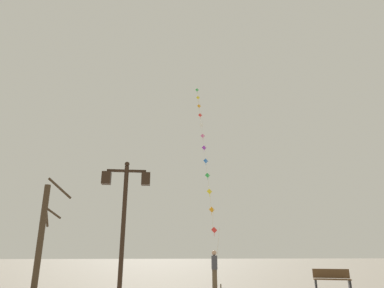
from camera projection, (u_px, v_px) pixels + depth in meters
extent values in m
plane|color=gray|center=(174.00, 281.00, 20.18)|extent=(160.00, 160.00, 0.00)
cylinder|color=black|center=(123.00, 234.00, 10.26)|extent=(0.14, 0.14, 4.28)
sphere|color=black|center=(127.00, 164.00, 10.95)|extent=(0.16, 0.16, 0.16)
cube|color=black|center=(127.00, 171.00, 10.87)|extent=(1.26, 0.08, 0.08)
cube|color=black|center=(106.00, 178.00, 10.73)|extent=(0.28, 0.28, 0.40)
cube|color=beige|center=(106.00, 178.00, 10.73)|extent=(0.19, 0.19, 0.30)
cube|color=black|center=(146.00, 179.00, 10.86)|extent=(0.28, 0.28, 0.40)
cube|color=beige|center=(146.00, 179.00, 10.86)|extent=(0.19, 0.19, 0.30)
cylinder|color=brown|center=(221.00, 286.00, 15.98)|extent=(0.06, 0.06, 0.18)
cylinder|color=silver|center=(217.00, 255.00, 17.29)|extent=(0.08, 1.84, 2.64)
cylinder|color=silver|center=(213.00, 219.00, 19.15)|extent=(0.05, 0.87, 1.24)
cylinder|color=silver|center=(211.00, 200.00, 20.34)|extent=(0.05, 0.87, 1.24)
cylinder|color=silver|center=(208.00, 183.00, 21.53)|extent=(0.05, 0.87, 1.24)
cylinder|color=silver|center=(207.00, 168.00, 22.71)|extent=(0.05, 0.87, 1.24)
cylinder|color=silver|center=(205.00, 154.00, 23.90)|extent=(0.05, 0.87, 1.24)
cylinder|color=silver|center=(203.00, 142.00, 25.09)|extent=(0.05, 0.87, 1.24)
cylinder|color=silver|center=(202.00, 130.00, 26.27)|extent=(0.05, 0.87, 1.24)
cylinder|color=silver|center=(201.00, 120.00, 27.46)|extent=(0.05, 0.87, 1.24)
cylinder|color=silver|center=(200.00, 110.00, 28.65)|extent=(0.05, 0.87, 1.24)
cylinder|color=silver|center=(199.00, 102.00, 29.83)|extent=(0.05, 0.87, 1.24)
cylinder|color=silver|center=(198.00, 94.00, 31.02)|extent=(0.05, 0.87, 1.24)
cube|color=red|center=(214.00, 230.00, 18.56)|extent=(0.35, 0.02, 0.35)
cylinder|color=red|center=(214.00, 234.00, 18.49)|extent=(0.02, 0.04, 0.21)
cube|color=orange|center=(212.00, 210.00, 19.75)|extent=(0.35, 0.05, 0.35)
cylinder|color=orange|center=(212.00, 214.00, 19.67)|extent=(0.02, 0.03, 0.21)
cube|color=yellow|center=(209.00, 191.00, 20.93)|extent=(0.35, 0.03, 0.35)
cylinder|color=yellow|center=(210.00, 195.00, 20.86)|extent=(0.02, 0.04, 0.23)
cube|color=green|center=(208.00, 175.00, 22.12)|extent=(0.35, 0.04, 0.35)
cylinder|color=green|center=(208.00, 179.00, 22.05)|extent=(0.02, 0.03, 0.19)
cube|color=blue|center=(206.00, 161.00, 23.31)|extent=(0.35, 0.03, 0.35)
cylinder|color=blue|center=(206.00, 164.00, 23.23)|extent=(0.02, 0.03, 0.20)
cube|color=purple|center=(204.00, 148.00, 24.49)|extent=(0.35, 0.07, 0.35)
cylinder|color=purple|center=(204.00, 151.00, 24.42)|extent=(0.02, 0.04, 0.18)
cube|color=pink|center=(203.00, 136.00, 25.68)|extent=(0.34, 0.11, 0.35)
cylinder|color=pink|center=(203.00, 139.00, 25.60)|extent=(0.03, 0.04, 0.26)
cube|color=white|center=(201.00, 125.00, 26.87)|extent=(0.35, 0.03, 0.35)
cylinder|color=white|center=(201.00, 128.00, 26.80)|extent=(0.02, 0.03, 0.17)
cube|color=red|center=(200.00, 115.00, 28.05)|extent=(0.35, 0.06, 0.35)
cylinder|color=red|center=(200.00, 117.00, 27.99)|extent=(0.02, 0.03, 0.16)
cube|color=orange|center=(199.00, 106.00, 29.24)|extent=(0.35, 0.04, 0.35)
cylinder|color=orange|center=(199.00, 108.00, 29.17)|extent=(0.02, 0.03, 0.16)
cube|color=yellow|center=(198.00, 98.00, 30.43)|extent=(0.34, 0.07, 0.35)
cylinder|color=yellow|center=(198.00, 100.00, 30.35)|extent=(0.02, 0.03, 0.23)
cube|color=green|center=(197.00, 90.00, 31.61)|extent=(0.34, 0.08, 0.35)
cylinder|color=green|center=(197.00, 92.00, 31.54)|extent=(0.02, 0.03, 0.22)
cube|color=brown|center=(215.00, 280.00, 15.02)|extent=(0.23, 0.32, 0.90)
cube|color=#3F3F47|center=(214.00, 262.00, 15.25)|extent=(0.27, 0.40, 0.60)
sphere|color=tan|center=(214.00, 253.00, 15.38)|extent=(0.22, 0.22, 0.22)
cylinder|color=#3F3F47|center=(214.00, 258.00, 15.51)|extent=(0.12, 0.40, 0.50)
cylinder|color=#423323|center=(41.00, 235.00, 15.73)|extent=(0.29, 0.29, 4.79)
cylinder|color=#423323|center=(44.00, 211.00, 16.61)|extent=(0.56, 1.24, 0.62)
cylinder|color=#423323|center=(47.00, 214.00, 16.45)|extent=(0.13, 0.96, 1.16)
cylinder|color=#423323|center=(60.00, 188.00, 16.86)|extent=(1.09, 0.92, 0.95)
cylinder|color=#423323|center=(53.00, 213.00, 16.31)|extent=(0.77, 0.58, 0.57)
cube|color=brown|center=(332.00, 279.00, 15.18)|extent=(1.64, 0.97, 0.04)
cube|color=brown|center=(331.00, 273.00, 15.45)|extent=(1.51, 0.61, 0.40)
cube|color=#262628|center=(316.00, 284.00, 15.28)|extent=(0.21, 0.38, 0.45)
cube|color=#262628|center=(350.00, 285.00, 14.93)|extent=(0.21, 0.38, 0.45)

